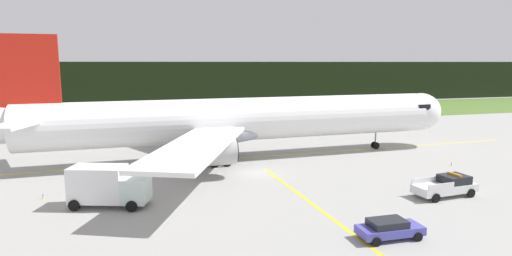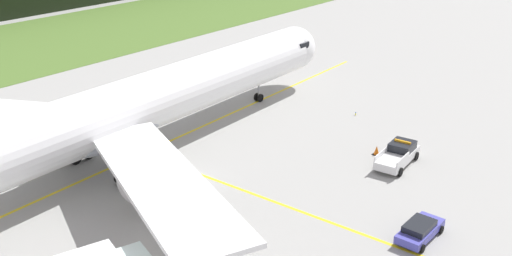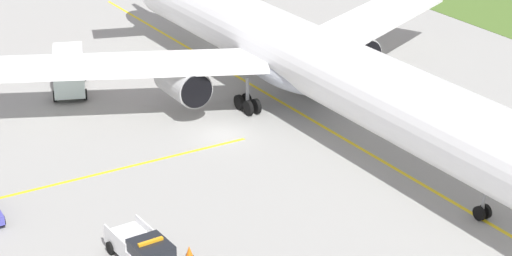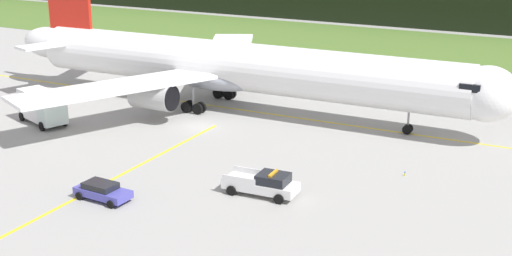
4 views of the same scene
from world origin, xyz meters
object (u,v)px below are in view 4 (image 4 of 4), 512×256
airliner (231,67)px  apron_cone (285,181)px  catering_truck (41,107)px  ops_pickup_truck (263,184)px  staff_car (102,191)px

airliner → apron_cone: (14.76, -16.81, -4.22)m
airliner → catering_truck: 19.83m
ops_pickup_truck → catering_truck: 28.60m
airliner → ops_pickup_truck: airliner is taller
catering_truck → staff_car: catering_truck is taller
airliner → staff_car: bearing=-80.7°
catering_truck → staff_car: bearing=-33.1°
ops_pickup_truck → catering_truck: catering_truck is taller
ops_pickup_truck → apron_cone: bearing=75.7°
ops_pickup_truck → airliner: bearing=126.4°
ops_pickup_truck → catering_truck: size_ratio=0.87×
airliner → ops_pickup_truck: size_ratio=10.18×
ops_pickup_truck → staff_car: size_ratio=1.33×
airliner → catering_truck: airliner is taller
airliner → ops_pickup_truck: bearing=-53.6°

